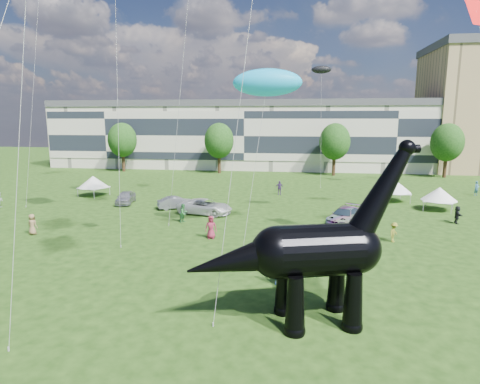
# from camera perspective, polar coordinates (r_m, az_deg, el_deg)

# --- Properties ---
(ground) EXTENTS (220.00, 220.00, 0.00)m
(ground) POSITION_cam_1_polar(r_m,az_deg,el_deg) (19.58, 2.46, -19.06)
(ground) COLOR #16330C
(ground) RESTS_ON ground
(terrace_row) EXTENTS (78.00, 11.00, 12.00)m
(terrace_row) POSITION_cam_1_polar(r_m,az_deg,el_deg) (79.64, 1.10, 7.78)
(terrace_row) COLOR beige
(terrace_row) RESTS_ON ground
(tree_far_left) EXTENTS (5.20, 5.20, 9.44)m
(tree_far_left) POSITION_cam_1_polar(r_m,az_deg,el_deg) (76.85, -16.41, 7.48)
(tree_far_left) COLOR #382314
(tree_far_left) RESTS_ON ground
(tree_mid_left) EXTENTS (5.20, 5.20, 9.44)m
(tree_mid_left) POSITION_cam_1_polar(r_m,az_deg,el_deg) (71.37, -3.00, 7.70)
(tree_mid_left) COLOR #382314
(tree_mid_left) RESTS_ON ground
(tree_mid_right) EXTENTS (5.20, 5.20, 9.44)m
(tree_mid_right) POSITION_cam_1_polar(r_m,az_deg,el_deg) (70.35, 13.34, 7.39)
(tree_mid_right) COLOR #382314
(tree_mid_right) RESTS_ON ground
(tree_far_right) EXTENTS (5.20, 5.20, 9.44)m
(tree_far_right) POSITION_cam_1_polar(r_m,az_deg,el_deg) (74.19, 27.41, 6.66)
(tree_far_right) COLOR #382314
(tree_far_right) RESTS_ON ground
(dinosaur_sculpture) EXTENTS (10.99, 4.64, 9.02)m
(dinosaur_sculpture) POSITION_cam_1_polar(r_m,az_deg,el_deg) (19.20, 9.74, -8.67)
(dinosaur_sculpture) COLOR black
(dinosaur_sculpture) RESTS_ON ground
(car_silver) EXTENTS (2.47, 4.52, 1.46)m
(car_silver) POSITION_cam_1_polar(r_m,az_deg,el_deg) (47.80, -15.96, -0.74)
(car_silver) COLOR #BBBBC0
(car_silver) RESTS_ON ground
(car_grey) EXTENTS (4.25, 3.09, 1.34)m
(car_grey) POSITION_cam_1_polar(r_m,az_deg,el_deg) (43.94, -9.02, -1.51)
(car_grey) COLOR gray
(car_grey) RESTS_ON ground
(car_white) EXTENTS (5.97, 3.60, 1.55)m
(car_white) POSITION_cam_1_polar(r_m,az_deg,el_deg) (41.09, -5.02, -2.09)
(car_white) COLOR silver
(car_white) RESTS_ON ground
(car_dark) EXTENTS (4.24, 5.56, 1.50)m
(car_dark) POSITION_cam_1_polar(r_m,az_deg,el_deg) (38.57, 14.68, -3.26)
(car_dark) COLOR #595960
(car_dark) RESTS_ON ground
(gazebo_near) EXTENTS (4.22, 4.22, 2.59)m
(gazebo_near) POSITION_cam_1_polar(r_m,az_deg,el_deg) (50.40, 21.13, 0.77)
(gazebo_near) COLOR white
(gazebo_near) RESTS_ON ground
(gazebo_far) EXTENTS (4.66, 4.66, 2.49)m
(gazebo_far) POSITION_cam_1_polar(r_m,az_deg,el_deg) (47.45, 26.48, -0.27)
(gazebo_far) COLOR white
(gazebo_far) RESTS_ON ground
(gazebo_left) EXTENTS (4.55, 4.55, 2.55)m
(gazebo_left) POSITION_cam_1_polar(r_m,az_deg,el_deg) (53.71, -20.15, 1.36)
(gazebo_left) COLOR silver
(gazebo_left) RESTS_ON ground
(visitors) EXTENTS (55.75, 43.76, 1.89)m
(visitors) POSITION_cam_1_polar(r_m,az_deg,el_deg) (35.21, 2.55, -4.02)
(visitors) COLOR brown
(visitors) RESTS_ON ground
(kites) EXTENTS (55.11, 48.71, 23.98)m
(kites) POSITION_cam_1_polar(r_m,az_deg,el_deg) (38.09, 1.97, 22.14)
(kites) COLOR red
(kites) RESTS_ON ground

